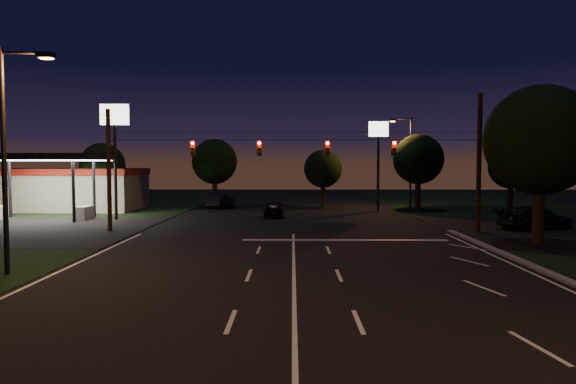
{
  "coord_description": "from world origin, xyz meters",
  "views": [
    {
      "loc": [
        -0.06,
        -18.25,
        4.46
      ],
      "look_at": [
        -0.29,
        8.11,
        3.0
      ],
      "focal_mm": 32.0,
      "sensor_mm": 36.0,
      "label": 1
    }
  ],
  "objects_px": {
    "car_oncoming_b": "(221,201)",
    "tree_right_near": "(539,142)",
    "car_cross": "(535,218)",
    "utility_pole_right": "(478,232)",
    "car_oncoming_a": "(274,208)"
  },
  "relations": [
    {
      "from": "car_oncoming_b",
      "to": "car_cross",
      "type": "height_order",
      "value": "car_cross"
    },
    {
      "from": "tree_right_near",
      "to": "car_cross",
      "type": "height_order",
      "value": "tree_right_near"
    },
    {
      "from": "tree_right_near",
      "to": "car_oncoming_b",
      "type": "distance_m",
      "value": 31.69
    },
    {
      "from": "car_oncoming_b",
      "to": "car_cross",
      "type": "relative_size",
      "value": 0.82
    },
    {
      "from": "tree_right_near",
      "to": "car_oncoming_b",
      "type": "xyz_separation_m",
      "value": [
        -20.86,
        23.33,
        -4.95
      ]
    },
    {
      "from": "car_oncoming_a",
      "to": "car_oncoming_b",
      "type": "relative_size",
      "value": 0.95
    },
    {
      "from": "tree_right_near",
      "to": "car_cross",
      "type": "distance_m",
      "value": 8.62
    },
    {
      "from": "utility_pole_right",
      "to": "car_oncoming_b",
      "type": "height_order",
      "value": "utility_pole_right"
    },
    {
      "from": "car_oncoming_b",
      "to": "tree_right_near",
      "type": "bearing_deg",
      "value": 145.71
    },
    {
      "from": "car_oncoming_a",
      "to": "utility_pole_right",
      "type": "bearing_deg",
      "value": 144.28
    },
    {
      "from": "utility_pole_right",
      "to": "car_oncoming_b",
      "type": "xyz_separation_m",
      "value": [
        -19.33,
        18.49,
        0.73
      ]
    },
    {
      "from": "utility_pole_right",
      "to": "car_oncoming_a",
      "type": "xyz_separation_m",
      "value": [
        -13.59,
        9.46,
        0.71
      ]
    },
    {
      "from": "utility_pole_right",
      "to": "car_cross",
      "type": "height_order",
      "value": "utility_pole_right"
    },
    {
      "from": "utility_pole_right",
      "to": "tree_right_near",
      "type": "relative_size",
      "value": 1.03
    },
    {
      "from": "tree_right_near",
      "to": "car_oncoming_a",
      "type": "xyz_separation_m",
      "value": [
        -15.12,
        14.3,
        -4.96
      ]
    }
  ]
}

